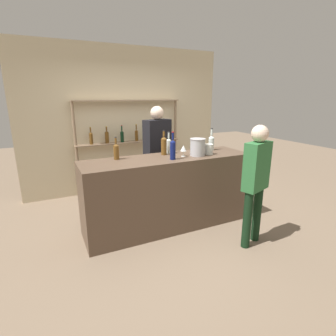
% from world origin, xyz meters
% --- Properties ---
extents(ground_plane, '(16.00, 16.00, 0.00)m').
position_xyz_m(ground_plane, '(0.00, 0.00, 0.00)').
color(ground_plane, '#7A6651').
extents(bar_counter, '(2.42, 0.67, 1.05)m').
position_xyz_m(bar_counter, '(0.00, 0.00, 0.52)').
color(bar_counter, brown).
rests_on(bar_counter, ground_plane).
extents(back_wall, '(4.02, 0.12, 2.80)m').
position_xyz_m(back_wall, '(0.00, 1.93, 1.40)').
color(back_wall, beige).
rests_on(back_wall, ground_plane).
extents(back_shelf, '(2.09, 0.18, 1.80)m').
position_xyz_m(back_shelf, '(-0.00, 1.75, 1.19)').
color(back_shelf, '#897056').
rests_on(back_shelf, ground_plane).
extents(counter_bottle_0, '(0.07, 0.07, 0.31)m').
position_xyz_m(counter_bottle_0, '(-0.68, 0.18, 1.17)').
color(counter_bottle_0, brown).
rests_on(counter_bottle_0, bar_counter).
extents(counter_bottle_1, '(0.08, 0.08, 0.38)m').
position_xyz_m(counter_bottle_1, '(0.00, -0.15, 1.20)').
color(counter_bottle_1, '#0F1956').
rests_on(counter_bottle_1, bar_counter).
extents(counter_bottle_2, '(0.08, 0.08, 0.35)m').
position_xyz_m(counter_bottle_2, '(0.02, 0.17, 1.19)').
color(counter_bottle_2, brown).
rests_on(counter_bottle_2, bar_counter).
extents(counter_bottle_3, '(0.07, 0.07, 0.32)m').
position_xyz_m(counter_bottle_3, '(0.13, 0.24, 1.17)').
color(counter_bottle_3, silver).
rests_on(counter_bottle_3, bar_counter).
extents(counter_bottle_4, '(0.09, 0.09, 0.34)m').
position_xyz_m(counter_bottle_4, '(0.83, 0.15, 1.18)').
color(counter_bottle_4, silver).
rests_on(counter_bottle_4, bar_counter).
extents(wine_glass, '(0.08, 0.08, 0.16)m').
position_xyz_m(wine_glass, '(0.22, -0.05, 1.16)').
color(wine_glass, silver).
rests_on(wine_glass, bar_counter).
extents(ice_bucket, '(0.22, 0.22, 0.25)m').
position_xyz_m(ice_bucket, '(0.42, -0.09, 1.17)').
color(ice_bucket, '#B2B2B7').
rests_on(ice_bucket, bar_counter).
extents(cork_jar, '(0.12, 0.12, 0.15)m').
position_xyz_m(cork_jar, '(0.62, -0.10, 1.13)').
color(cork_jar, silver).
rests_on(cork_jar, bar_counter).
extents(customer_right, '(0.42, 0.28, 1.55)m').
position_xyz_m(customer_right, '(0.76, -0.92, 0.92)').
color(customer_right, black).
rests_on(customer_right, ground_plane).
extents(server_behind_counter, '(0.51, 0.33, 1.71)m').
position_xyz_m(server_behind_counter, '(0.23, 0.90, 1.00)').
color(server_behind_counter, black).
rests_on(server_behind_counter, ground_plane).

